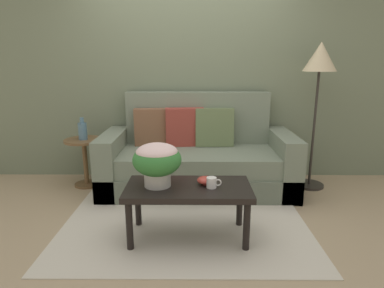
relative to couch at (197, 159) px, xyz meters
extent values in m
plane|color=tan|center=(-0.12, -0.86, -0.35)|extent=(14.00, 14.00, 0.00)
cube|color=slate|center=(-0.12, 0.50, 0.97)|extent=(6.40, 0.12, 2.64)
cube|color=beige|center=(-0.12, -0.87, -0.34)|extent=(2.24, 1.79, 0.01)
cube|color=#626B59|center=(0.01, -0.08, -0.22)|extent=(2.20, 0.94, 0.26)
cube|color=slate|center=(0.01, -0.10, 0.02)|extent=(1.76, 0.85, 0.22)
cube|color=slate|center=(0.01, 0.31, 0.33)|extent=(1.76, 0.17, 0.88)
cube|color=slate|center=(-0.98, -0.08, -0.01)|extent=(0.22, 0.94, 0.68)
cube|color=slate|center=(1.00, -0.08, -0.01)|extent=(0.22, 0.94, 0.68)
cube|color=#607047|center=(0.21, 0.15, 0.36)|extent=(0.46, 0.20, 0.47)
cube|color=brown|center=(-0.53, 0.17, 0.36)|extent=(0.46, 0.16, 0.45)
cube|color=#93382D|center=(-0.15, 0.15, 0.36)|extent=(0.47, 0.19, 0.46)
cylinder|color=black|center=(-0.55, -1.38, -0.14)|extent=(0.06, 0.06, 0.42)
cylinder|color=black|center=(0.38, -1.38, -0.14)|extent=(0.06, 0.06, 0.42)
cylinder|color=black|center=(-0.55, -0.97, -0.14)|extent=(0.06, 0.06, 0.42)
cylinder|color=black|center=(0.38, -0.97, -0.14)|extent=(0.06, 0.06, 0.42)
cube|color=black|center=(-0.08, -1.17, 0.09)|extent=(1.05, 0.53, 0.05)
cylinder|color=brown|center=(-1.35, 0.05, -0.34)|extent=(0.29, 0.29, 0.03)
cylinder|color=brown|center=(-1.35, 0.05, -0.06)|extent=(0.05, 0.05, 0.53)
cylinder|color=brown|center=(-1.35, 0.05, 0.22)|extent=(0.45, 0.45, 0.03)
cylinder|color=#2D2823|center=(1.37, 0.04, -0.33)|extent=(0.34, 0.34, 0.03)
cylinder|color=#2D2823|center=(1.37, 0.04, 0.35)|extent=(0.03, 0.03, 1.34)
cone|color=#C6B289|center=(1.37, 0.04, 1.18)|extent=(0.37, 0.37, 0.32)
cylinder|color=#B7B2A8|center=(-0.34, -1.17, 0.19)|extent=(0.22, 0.22, 0.14)
ellipsoid|color=#337533|center=(-0.34, -1.17, 0.34)|extent=(0.40, 0.40, 0.26)
ellipsoid|color=beige|center=(-0.34, -1.17, 0.41)|extent=(0.34, 0.34, 0.14)
cylinder|color=white|center=(0.11, -1.20, 0.16)|extent=(0.08, 0.08, 0.09)
torus|color=white|center=(0.16, -1.20, 0.16)|extent=(0.06, 0.01, 0.06)
cylinder|color=#B2382D|center=(0.06, -1.13, 0.13)|extent=(0.05, 0.05, 0.02)
ellipsoid|color=#B2382D|center=(0.06, -1.13, 0.16)|extent=(0.14, 0.14, 0.06)
cylinder|color=slate|center=(-1.35, 0.03, 0.33)|extent=(0.10, 0.10, 0.20)
cylinder|color=slate|center=(-1.35, 0.03, 0.46)|extent=(0.05, 0.05, 0.07)
camera|label=1|loc=(-0.04, -3.75, 1.13)|focal=30.78mm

